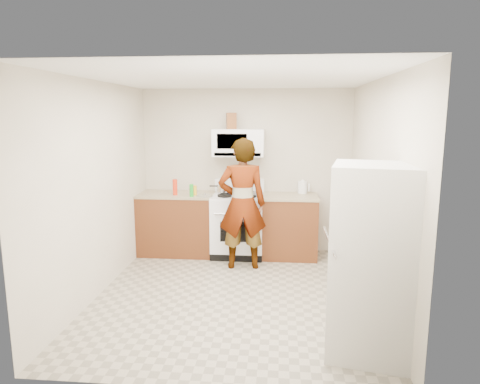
# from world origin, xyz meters

# --- Properties ---
(floor) EXTENTS (3.60, 3.60, 0.00)m
(floor) POSITION_xyz_m (0.00, 0.00, 0.00)
(floor) COLOR gray
(floor) RESTS_ON ground
(back_wall) EXTENTS (3.20, 0.02, 2.50)m
(back_wall) POSITION_xyz_m (0.00, 1.79, 1.25)
(back_wall) COLOR beige
(back_wall) RESTS_ON floor
(right_wall) EXTENTS (0.02, 3.60, 2.50)m
(right_wall) POSITION_xyz_m (1.59, 0.00, 1.25)
(right_wall) COLOR beige
(right_wall) RESTS_ON floor
(cabinet_left) EXTENTS (1.12, 0.62, 0.90)m
(cabinet_left) POSITION_xyz_m (-1.04, 1.49, 0.45)
(cabinet_left) COLOR #582714
(cabinet_left) RESTS_ON floor
(counter_left) EXTENTS (1.14, 0.64, 0.03)m
(counter_left) POSITION_xyz_m (-1.04, 1.49, 0.92)
(counter_left) COLOR tan
(counter_left) RESTS_ON cabinet_left
(cabinet_right) EXTENTS (0.80, 0.62, 0.90)m
(cabinet_right) POSITION_xyz_m (0.68, 1.49, 0.45)
(cabinet_right) COLOR #582714
(cabinet_right) RESTS_ON floor
(counter_right) EXTENTS (0.82, 0.64, 0.03)m
(counter_right) POSITION_xyz_m (0.68, 1.49, 0.92)
(counter_right) COLOR tan
(counter_right) RESTS_ON cabinet_right
(gas_range) EXTENTS (0.76, 0.65, 1.13)m
(gas_range) POSITION_xyz_m (-0.10, 1.48, 0.49)
(gas_range) COLOR white
(gas_range) RESTS_ON floor
(microwave) EXTENTS (0.76, 0.38, 0.40)m
(microwave) POSITION_xyz_m (-0.10, 1.61, 1.70)
(microwave) COLOR white
(microwave) RESTS_ON back_wall
(person) EXTENTS (0.71, 0.52, 1.81)m
(person) POSITION_xyz_m (0.01, 0.95, 0.90)
(person) COLOR tan
(person) RESTS_ON floor
(fridge) EXTENTS (0.82, 0.82, 1.70)m
(fridge) POSITION_xyz_m (1.33, -1.10, 0.85)
(fridge) COLOR white
(fridge) RESTS_ON floor
(kettle) EXTENTS (0.19, 0.19, 0.17)m
(kettle) POSITION_xyz_m (0.87, 1.70, 1.02)
(kettle) COLOR white
(kettle) RESTS_ON counter_right
(jug) EXTENTS (0.17, 0.17, 0.24)m
(jug) POSITION_xyz_m (-0.21, 1.65, 2.02)
(jug) COLOR brown
(jug) RESTS_ON microwave
(saucepan) EXTENTS (0.22, 0.22, 0.11)m
(saucepan) POSITION_xyz_m (-0.33, 1.59, 1.01)
(saucepan) COLOR silver
(saucepan) RESTS_ON gas_range
(tray) EXTENTS (0.29, 0.24, 0.05)m
(tray) POSITION_xyz_m (0.12, 1.42, 0.96)
(tray) COLOR silver
(tray) RESTS_ON gas_range
(bottle_spray) EXTENTS (0.09, 0.09, 0.24)m
(bottle_spray) POSITION_xyz_m (-1.02, 1.36, 1.05)
(bottle_spray) COLOR red
(bottle_spray) RESTS_ON counter_left
(bottle_hot_sauce) EXTENTS (0.06, 0.06, 0.15)m
(bottle_hot_sauce) POSITION_xyz_m (-0.73, 1.38, 1.01)
(bottle_hot_sauce) COLOR #F8AE1B
(bottle_hot_sauce) RESTS_ON counter_left
(bottle_green_cap) EXTENTS (0.07, 0.07, 0.18)m
(bottle_green_cap) POSITION_xyz_m (-0.75, 1.25, 1.03)
(bottle_green_cap) COLOR green
(bottle_green_cap) RESTS_ON counter_left
(pot_lid) EXTENTS (0.31, 0.31, 0.01)m
(pot_lid) POSITION_xyz_m (-0.57, 1.32, 0.94)
(pot_lid) COLOR silver
(pot_lid) RESTS_ON counter_left
(broom) EXTENTS (0.26, 0.22, 1.45)m
(broom) POSITION_xyz_m (1.58, 1.09, 0.74)
(broom) COLOR silver
(broom) RESTS_ON floor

